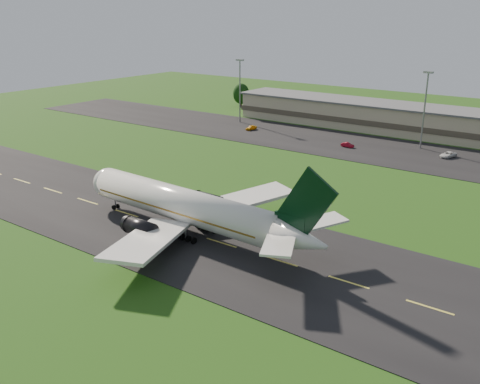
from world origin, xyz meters
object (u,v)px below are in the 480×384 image
Objects in this scene: airliner at (186,207)px; service_vehicle_c at (448,155)px; light_mast_west at (240,83)px; light_mast_centre at (425,101)px; terminal at (445,125)px; service_vehicle_b at (347,145)px; service_vehicle_a at (251,128)px.

airliner reaches higher than service_vehicle_c.
service_vehicle_c is (68.79, -5.26, -11.96)m from light_mast_west.
light_mast_centre is (60.00, 0.00, 0.00)m from light_mast_west.
service_vehicle_b is at bearing -123.45° from terminal.
light_mast_centre reaches higher than service_vehicle_b.
service_vehicle_b is (-16.24, -10.52, -12.05)m from light_mast_centre.
airliner is at bearing -173.20° from service_vehicle_b.
terminal is at bearing 85.05° from light_mast_centre.
terminal is 22.91m from service_vehicle_c.
service_vehicle_c is (20.98, 74.77, -3.88)m from airliner.
airliner is at bearing -98.66° from light_mast_centre.
service_vehicle_a is (-37.68, 72.12, -3.87)m from airliner.
light_mast_centre is 22.79m from service_vehicle_b.
service_vehicle_a is 33.73m from service_vehicle_b.
light_mast_centre reaches higher than service_vehicle_a.
airliner reaches higher than service_vehicle_b.
airliner is 0.35× the size of terminal.
airliner reaches higher than terminal.
airliner is 77.75m from service_vehicle_c.
terminal is (13.59, 96.21, -0.67)m from airliner.
airliner is 93.57m from light_mast_west.
terminal is 32.17m from service_vehicle_b.
light_mast_west is 4.14× the size of service_vehicle_c.
service_vehicle_b is at bearing -147.07° from light_mast_centre.
light_mast_west reaches higher than service_vehicle_c.
terminal is at bearing -29.99° from service_vehicle_b.
light_mast_west reaches higher than service_vehicle_b.
service_vehicle_b is at bearing -13.51° from light_mast_west.
service_vehicle_a is 0.82× the size of service_vehicle_c.
service_vehicle_b is (43.76, -10.52, -12.05)m from light_mast_west.
service_vehicle_b is (-4.05, 69.51, -3.97)m from airliner.
airliner is 69.74m from service_vehicle_b.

